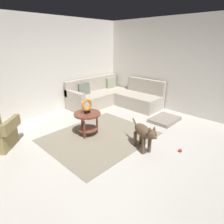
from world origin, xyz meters
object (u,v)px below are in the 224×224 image
Objects in this scene: dog_toy_ball at (180,150)px; torus_sculpture at (87,106)px; dog_bed_mat at (165,119)px; side_table at (87,118)px; sectional_couch at (113,97)px; dog at (144,133)px.

torus_sculpture is at bearing 112.97° from dog_toy_ball.
torus_sculpture is 0.41× the size of dog_bed_mat.
torus_sculpture is at bearing 155.31° from dog_bed_mat.
side_table reaches higher than dog_bed_mat.
sectional_couch reaches higher than dog.
sectional_couch is 2.22m from side_table.
dog is 0.80m from dog_toy_ball.
sectional_couch is 3.75× the size of side_table.
side_table is at bearing -52.17° from dog.
dog_toy_ball is at bearing -139.54° from dog_bed_mat.
dog reaches higher than dog_toy_ball.
sectional_couch is at bearing -101.57° from dog.
dog_bed_mat is (1.94, -0.89, -0.67)m from torus_sculpture.
torus_sculpture is at bearing -151.72° from sectional_couch.
torus_sculpture is at bearing -52.17° from dog.
sectional_couch is at bearing 68.44° from dog_toy_ball.
sectional_couch is 2.25m from torus_sculpture.
dog_bed_mat is 1.00× the size of dog.
torus_sculpture reaches higher than side_table.
sectional_couch is 1.96m from dog_bed_mat.
side_table is 1.34m from dog.
side_table is at bearing 112.97° from dog_toy_ball.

